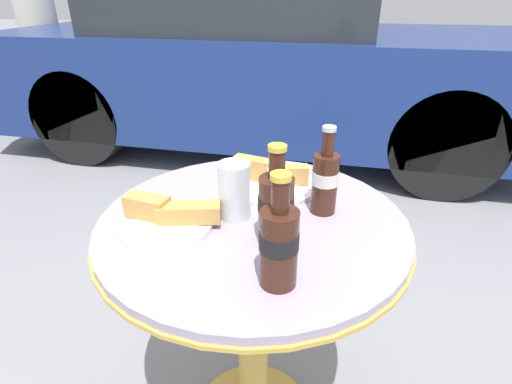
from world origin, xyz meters
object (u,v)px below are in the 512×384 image
lunch_plate_near (168,218)px  pedestrian (36,15)px  cola_bottle_center (276,206)px  lunch_plate_far (271,179)px  parked_car (264,64)px  cola_bottle_left (279,243)px  cola_bottle_right (325,180)px  drinking_glass (235,193)px  bistro_table (253,278)px

lunch_plate_near → pedestrian: pedestrian is taller
cola_bottle_center → pedestrian: bearing=134.7°
lunch_plate_far → parked_car: (-0.52, 2.37, -0.11)m
cola_bottle_left → cola_bottle_right: 0.29m
drinking_glass → lunch_plate_near: drinking_glass is taller
drinking_glass → parked_car: (-0.47, 2.55, -0.15)m
bistro_table → pedestrian: size_ratio=0.42×
cola_bottle_left → drinking_glass: bearing=123.4°
bistro_table → pedestrian: 3.96m
cola_bottle_left → parked_car: 2.83m
bistro_table → lunch_plate_near: 0.28m
parked_car → lunch_plate_near: bearing=-82.8°
lunch_plate_near → lunch_plate_far: bearing=53.3°
cola_bottle_right → drinking_glass: (-0.20, -0.07, -0.02)m
cola_bottle_left → lunch_plate_near: cola_bottle_left is taller
drinking_glass → parked_car: size_ratio=0.03×
cola_bottle_right → lunch_plate_far: (-0.15, 0.11, -0.06)m
cola_bottle_right → cola_bottle_center: size_ratio=0.98×
bistro_table → lunch_plate_far: size_ratio=3.04×
drinking_glass → lunch_plate_far: size_ratio=0.54×
lunch_plate_near → pedestrian: size_ratio=0.13×
cola_bottle_center → lunch_plate_far: cola_bottle_center is taller
pedestrian → lunch_plate_far: bearing=-43.2°
cola_bottle_left → lunch_plate_near: bearing=153.6°
pedestrian → cola_bottle_center: bearing=-45.3°
cola_bottle_center → parked_car: bearing=102.4°
bistro_table → cola_bottle_right: bearing=23.8°
pedestrian → cola_bottle_right: bearing=-42.9°
cola_bottle_center → parked_car: size_ratio=0.05×
drinking_glass → lunch_plate_near: 0.16m
cola_bottle_left → drinking_glass: (-0.14, 0.21, -0.02)m
cola_bottle_center → pedestrian: pedestrian is taller
cola_bottle_right → parked_car: bearing=105.0°
lunch_plate_near → cola_bottle_right: bearing=23.5°
cola_bottle_left → drinking_glass: cola_bottle_left is taller
parked_car → pedestrian: 2.31m
bistro_table → lunch_plate_near: (-0.18, -0.08, 0.20)m
cola_bottle_left → cola_bottle_center: cola_bottle_left is taller
cola_bottle_right → cola_bottle_center: (-0.09, -0.15, 0.00)m
bistro_table → cola_bottle_right: (0.16, 0.07, 0.26)m
lunch_plate_far → cola_bottle_left: bearing=-77.2°
cola_bottle_right → parked_car: 2.57m
cola_bottle_center → lunch_plate_near: cola_bottle_center is taller
cola_bottle_center → parked_car: 2.70m
cola_bottle_left → lunch_plate_near: (-0.28, 0.14, -0.07)m
lunch_plate_near → parked_car: bearing=97.2°
drinking_glass → lunch_plate_far: 0.19m
drinking_glass → cola_bottle_right: bearing=19.4°
bistro_table → cola_bottle_center: (0.07, -0.08, 0.26)m
pedestrian → parked_car: bearing=-6.2°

